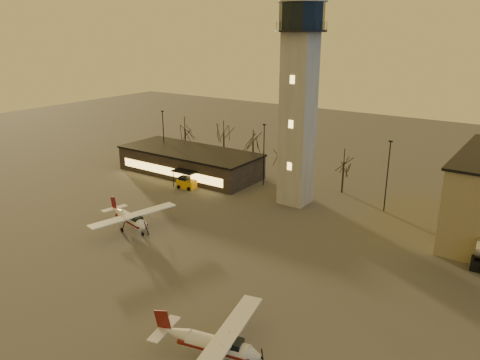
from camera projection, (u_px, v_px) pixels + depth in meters
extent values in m
plane|color=#4A4744|center=(148.00, 291.00, 45.72)|extent=(220.00, 220.00, 0.00)
cube|color=gray|center=(298.00, 122.00, 65.43)|extent=(4.00, 4.00, 24.00)
cylinder|color=black|center=(301.00, 31.00, 61.67)|extent=(6.80, 6.80, 0.30)
cylinder|color=black|center=(302.00, 16.00, 61.10)|extent=(6.00, 6.00, 3.40)
cylinder|color=gray|center=(302.00, 1.00, 60.51)|extent=(6.60, 6.60, 0.40)
cube|color=black|center=(190.00, 163.00, 82.04)|extent=(25.00, 10.00, 4.00)
cube|color=black|center=(189.00, 151.00, 81.37)|extent=(25.40, 10.40, 0.30)
cube|color=#FFCA59|center=(170.00, 172.00, 78.24)|extent=(22.00, 0.08, 1.40)
cube|color=black|center=(184.00, 171.00, 74.99)|extent=(4.00, 2.00, 0.20)
cylinder|color=black|center=(164.00, 138.00, 87.02)|extent=(0.16, 0.16, 10.00)
cube|color=black|center=(162.00, 111.00, 85.46)|extent=(0.50, 0.25, 0.18)
cylinder|color=black|center=(264.00, 156.00, 75.06)|extent=(0.16, 0.16, 10.00)
cube|color=black|center=(264.00, 125.00, 73.50)|extent=(0.50, 0.25, 0.18)
cylinder|color=black|center=(387.00, 177.00, 64.19)|extent=(0.16, 0.16, 10.00)
cube|color=black|center=(391.00, 141.00, 62.63)|extent=(0.50, 0.25, 0.18)
cylinder|color=black|center=(185.00, 143.00, 92.36)|extent=(0.28, 0.28, 5.74)
cylinder|color=black|center=(253.00, 156.00, 83.74)|extent=(0.28, 0.28, 5.25)
cylinder|color=black|center=(286.00, 167.00, 75.58)|extent=(0.28, 0.28, 6.16)
cylinder|color=black|center=(343.00, 177.00, 72.44)|extent=(0.28, 0.28, 4.97)
cylinder|color=black|center=(224.00, 147.00, 89.59)|extent=(0.28, 0.28, 5.60)
cylinder|color=beige|center=(218.00, 346.00, 35.65)|extent=(5.28, 2.50, 1.44)
cone|color=beige|center=(255.00, 356.00, 34.57)|extent=(1.27, 1.55, 1.37)
cone|color=beige|center=(175.00, 333.00, 36.96)|extent=(2.85, 1.76, 1.22)
cube|color=black|center=(232.00, 344.00, 35.09)|extent=(1.87, 1.49, 0.77)
cube|color=#5B120D|center=(216.00, 346.00, 35.74)|extent=(6.15, 2.74, 0.24)
cube|color=beige|center=(225.00, 338.00, 35.18)|extent=(4.25, 12.24, 0.15)
cube|color=beige|center=(164.00, 329.00, 37.28)|extent=(1.76, 3.78, 0.09)
cube|color=#5B120D|center=(163.00, 320.00, 37.08)|extent=(1.52, 0.42, 1.88)
cylinder|color=silver|center=(132.00, 220.00, 59.21)|extent=(5.09, 2.46, 1.39)
cone|color=silver|center=(144.00, 227.00, 57.18)|extent=(1.23, 1.51, 1.32)
cone|color=silver|center=(118.00, 211.00, 61.72)|extent=(2.76, 1.72, 1.17)
cube|color=black|center=(136.00, 219.00, 58.31)|extent=(1.81, 1.45, 0.75)
cube|color=#590C11|center=(131.00, 220.00, 59.38)|extent=(5.94, 2.69, 0.23)
cube|color=silver|center=(134.00, 215.00, 58.58)|extent=(4.20, 11.79, 0.15)
cube|color=silver|center=(114.00, 208.00, 62.37)|extent=(1.73, 3.65, 0.09)
cube|color=#590C11|center=(114.00, 203.00, 62.21)|extent=(1.46, 0.42, 1.81)
cube|color=orange|center=(187.00, 184.00, 74.93)|extent=(3.13, 1.84, 1.41)
cube|color=black|center=(184.00, 179.00, 74.87)|extent=(1.51, 1.51, 0.80)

